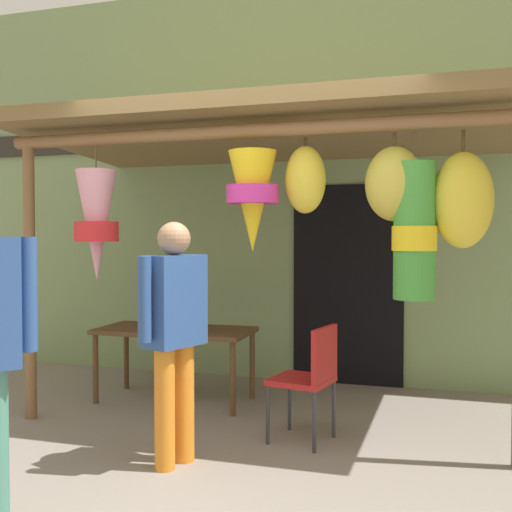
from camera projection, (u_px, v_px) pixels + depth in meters
The scene contains 7 objects.
ground_plane at pixel (238, 449), 4.16m from camera, with size 30.00×30.00×0.00m, color gray.
shop_facade at pixel (306, 182), 6.21m from camera, with size 9.18×0.29×4.11m.
market_stall_canopy at pixel (286, 158), 5.05m from camera, with size 4.16×2.67×2.48m.
display_table at pixel (175, 336), 5.37m from camera, with size 1.38×0.65×0.66m.
flower_heap_on_table at pixel (173, 322), 5.33m from camera, with size 0.60×0.42×0.12m.
folding_chair at pixel (311, 373), 4.28m from camera, with size 0.47×0.47×0.84m.
shopper_by_bananas at pixel (174, 323), 3.84m from camera, with size 0.34×0.56×1.57m.
Camera 1 is at (1.31, -3.90, 1.47)m, focal length 42.02 mm.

